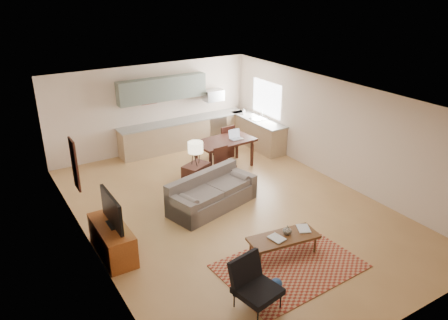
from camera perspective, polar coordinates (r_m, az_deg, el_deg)
room at (r=9.84m, az=0.92°, el=0.49°), size 9.00×9.00×9.00m
kitchen_counter_back at (r=13.97m, az=-5.21°, el=3.47°), size 4.26×0.64×0.92m
kitchen_counter_right at (r=14.01m, az=4.43°, el=3.56°), size 0.64×2.26×0.92m
kitchen_range at (r=14.47m, az=-1.31°, el=4.22°), size 0.62×0.62×0.90m
kitchen_microwave at (r=14.17m, az=-1.39°, el=8.45°), size 0.62×0.40×0.35m
upper_cabinets at (r=13.44m, az=-8.04°, el=9.18°), size 2.80×0.34×0.70m
window_right at (r=13.86m, az=5.59°, el=8.02°), size 0.02×1.40×1.05m
wall_art_left at (r=9.42m, az=-18.88°, el=-0.56°), size 0.06×0.42×1.10m
triptych at (r=13.46m, az=-9.81°, el=8.22°), size 1.70×0.04×0.50m
rug at (r=8.64m, az=8.57°, el=-13.54°), size 2.68×1.92×0.02m
sofa at (r=10.32m, az=-1.49°, el=-4.18°), size 2.48×1.55×0.80m
coffee_table at (r=8.83m, az=7.71°, el=-11.01°), size 1.47×0.75×0.42m
book_a at (r=8.54m, az=6.35°, el=-10.43°), size 0.34×0.39×0.03m
book_b at (r=8.97m, az=9.59°, el=-8.86°), size 0.50×0.51×0.02m
vase at (r=8.76m, az=8.26°, el=-9.03°), size 0.24×0.24×0.18m
armchair at (r=7.44m, az=4.44°, el=-16.15°), size 0.89×0.89×0.87m
tv_credenza at (r=8.98m, az=-14.38°, el=-10.07°), size 0.54×1.42×0.65m
tv at (r=8.66m, az=-14.46°, el=-6.36°), size 0.11×1.09×0.65m
console_table at (r=11.03m, az=-3.63°, el=-2.44°), size 0.78×0.67×0.77m
table_lamp at (r=10.75m, az=-3.73°, el=0.91°), size 0.52×0.52×0.62m
dining_table at (r=12.41m, az=0.06°, el=0.80°), size 1.73×1.08×0.84m
dining_chair_near at (r=11.58m, az=0.17°, el=-0.66°), size 0.48×0.50×0.93m
dining_chair_far at (r=13.19m, az=-0.04°, el=2.58°), size 0.51×0.53×1.01m
laptop at (r=12.29m, az=1.65°, el=3.33°), size 0.36×0.27×0.27m
soap_bottle at (r=14.30m, az=2.61°, el=6.35°), size 0.13×0.13×0.19m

